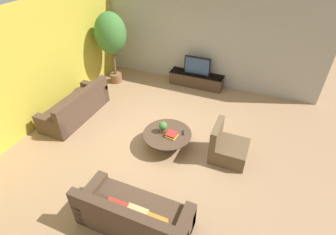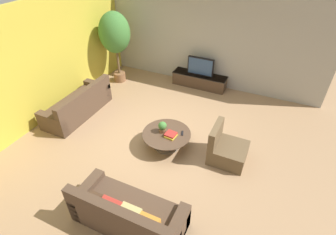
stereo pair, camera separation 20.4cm
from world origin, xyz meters
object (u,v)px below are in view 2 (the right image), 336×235
object	(u,v)px
media_console	(199,80)
potted_plant_tabletop	(162,127)
couch_near_entry	(128,214)
coffee_table	(167,137)
potted_palm_tall	(115,34)
television	(201,66)
armchair_wicker	(226,150)
couch_by_wall	(78,106)

from	to	relation	value
media_console	potted_plant_tabletop	bearing A→B (deg)	-87.21
couch_near_entry	potted_plant_tabletop	world-z (taller)	couch_near_entry
coffee_table	potted_palm_tall	bearing A→B (deg)	140.90
media_console	couch_near_entry	bearing A→B (deg)	-84.17
media_console	potted_palm_tall	xyz separation A→B (m)	(-2.60, -0.79, 1.39)
media_console	potted_palm_tall	distance (m)	3.05
television	couch_near_entry	world-z (taller)	television
couch_near_entry	media_console	bearing A→B (deg)	-84.17
armchair_wicker	potted_palm_tall	distance (m)	4.96
media_console	potted_plant_tabletop	size ratio (longest dim) A/B	6.49
coffee_table	potted_plant_tabletop	xyz separation A→B (m)	(-0.12, 0.02, 0.26)
couch_by_wall	armchair_wicker	xyz separation A→B (m)	(4.19, 0.00, -0.01)
television	couch_by_wall	bearing A→B (deg)	-130.71
couch_by_wall	couch_near_entry	distance (m)	3.86
potted_palm_tall	television	bearing A→B (deg)	16.76
couch_by_wall	potted_palm_tall	xyz separation A→B (m)	(-0.07, 2.16, 1.33)
armchair_wicker	potted_plant_tabletop	size ratio (longest dim) A/B	3.14
media_console	television	xyz separation A→B (m)	(-0.00, -0.00, 0.49)
media_console	television	distance (m)	0.49
couch_near_entry	potted_palm_tall	world-z (taller)	potted_palm_tall
media_console	armchair_wicker	xyz separation A→B (m)	(1.66, -2.94, 0.05)
media_console	couch_by_wall	xyz separation A→B (m)	(-2.53, -2.94, 0.06)
coffee_table	potted_palm_tall	world-z (taller)	potted_palm_tall
coffee_table	couch_near_entry	xyz separation A→B (m)	(0.27, -2.16, 0.01)
coffee_table	couch_near_entry	distance (m)	2.18
couch_near_entry	armchair_wicker	size ratio (longest dim) A/B	2.31
television	couch_near_entry	bearing A→B (deg)	-84.17
potted_palm_tall	potted_plant_tabletop	world-z (taller)	potted_palm_tall
television	coffee_table	xyz separation A→B (m)	(0.27, -3.12, -0.43)
couch_by_wall	potted_palm_tall	bearing A→B (deg)	-178.14
potted_palm_tall	armchair_wicker	bearing A→B (deg)	-26.80
media_console	couch_by_wall	distance (m)	3.88
television	couch_near_entry	xyz separation A→B (m)	(0.54, -5.27, -0.42)
couch_near_entry	armchair_wicker	bearing A→B (deg)	-115.65
television	armchair_wicker	distance (m)	3.40
television	potted_plant_tabletop	xyz separation A→B (m)	(0.15, -3.09, -0.18)
couch_by_wall	potted_plant_tabletop	size ratio (longest dim) A/B	7.54
couch_near_entry	armchair_wicker	distance (m)	2.59
couch_near_entry	potted_plant_tabletop	xyz separation A→B (m)	(-0.39, 2.18, 0.24)
couch_by_wall	potted_palm_tall	world-z (taller)	potted_palm_tall
potted_palm_tall	coffee_table	bearing A→B (deg)	-39.10
couch_by_wall	potted_plant_tabletop	bearing A→B (deg)	86.79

